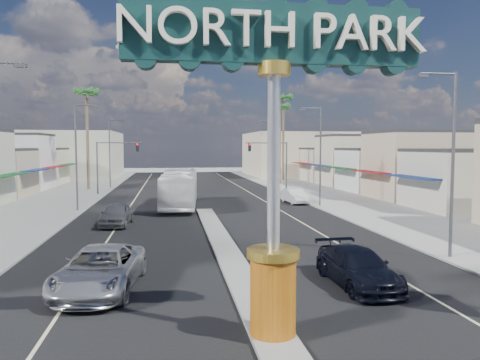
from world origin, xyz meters
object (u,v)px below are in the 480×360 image
object	(u,v)px
gateway_sign	(274,130)
streetlight_r_mid	(319,151)
palm_right_far	(283,103)
car_parked_left	(117,214)
traffic_signal_left	(114,157)
suv_right	(357,267)
palm_left_far	(87,98)
palm_right_mid	(280,111)
streetlight_r_far	(268,149)
streetlight_l_mid	(78,151)
traffic_signal_right	(272,157)
streetlight_l_far	(111,150)
car_parked_right	(294,196)
streetlight_r_near	(450,155)
suv_left	(100,270)
city_bus	(180,188)

from	to	relation	value
gateway_sign	streetlight_r_mid	world-z (taller)	gateway_sign
palm_right_far	car_parked_left	size ratio (longest dim) A/B	3.05
traffic_signal_left	car_parked_left	bearing A→B (deg)	-83.03
palm_right_far	suv_right	xyz separation A→B (m)	(-10.58, -55.45, -11.65)
palm_left_far	palm_right_mid	distance (m)	26.70
streetlight_r_far	car_parked_left	bearing A→B (deg)	-119.76
gateway_sign	traffic_signal_left	size ratio (longest dim) A/B	1.53
gateway_sign	streetlight_l_mid	bearing A→B (deg)	110.42
traffic_signal_right	palm_right_far	distance (m)	20.59
streetlight_l_far	car_parked_left	size ratio (longest dim) A/B	1.95
streetlight_r_far	car_parked_right	xyz separation A→B (m)	(-1.43, -19.11, -4.37)
traffic_signal_right	streetlight_r_mid	xyz separation A→B (m)	(1.25, -13.99, 0.79)
streetlight_r_near	streetlight_r_far	size ratio (longest dim) A/B	1.00
streetlight_l_far	palm_left_far	size ratio (longest dim) A/B	0.69
streetlight_r_far	palm_right_mid	world-z (taller)	palm_right_mid
streetlight_r_mid	suv_right	xyz separation A→B (m)	(-6.02, -23.45, -4.33)
streetlight_l_far	palm_right_far	distance (m)	28.29
palm_right_mid	streetlight_r_far	bearing A→B (deg)	-122.69
streetlight_r_far	palm_right_far	size ratio (longest dim) A/B	0.64
traffic_signal_left	palm_right_far	size ratio (longest dim) A/B	0.43
traffic_signal_left	streetlight_l_far	xyz separation A→B (m)	(-1.25, 8.01, 0.79)
palm_right_far	suv_left	bearing A→B (deg)	-110.57
traffic_signal_left	palm_left_far	size ratio (longest dim) A/B	0.46
streetlight_r_mid	palm_left_far	bearing A→B (deg)	139.52
streetlight_l_mid	streetlight_l_far	world-z (taller)	same
suv_right	car_parked_right	size ratio (longest dim) A/B	1.20
traffic_signal_right	streetlight_l_far	bearing A→B (deg)	157.80
suv_right	traffic_signal_left	bearing A→B (deg)	107.85
streetlight_r_mid	palm_right_far	xyz separation A→B (m)	(4.57, 32.00, 7.32)
traffic_signal_right	streetlight_r_near	xyz separation A→B (m)	(1.25, -33.99, 0.79)
traffic_signal_left	palm_right_mid	size ratio (longest dim) A/B	0.50
palm_left_far	city_bus	xyz separation A→B (m)	(11.00, -18.30, -9.80)
palm_right_far	suv_left	xyz separation A→B (m)	(-20.52, -54.66, -11.56)
car_parked_left	traffic_signal_left	bearing A→B (deg)	101.11
car_parked_right	city_bus	distance (m)	11.11
traffic_signal_left	streetlight_l_far	bearing A→B (deg)	98.86
car_parked_right	palm_right_mid	bearing A→B (deg)	74.41
palm_right_mid	car_parked_left	distance (m)	40.15
traffic_signal_right	streetlight_r_mid	size ratio (longest dim) A/B	0.67
streetlight_r_near	streetlight_r_far	distance (m)	42.00
gateway_sign	palm_right_mid	world-z (taller)	palm_right_mid
car_parked_right	city_bus	size ratio (longest dim) A/B	0.35
car_parked_right	palm_left_far	bearing A→B (deg)	136.36
traffic_signal_right	palm_left_far	distance (m)	24.09
gateway_sign	traffic_signal_right	xyz separation A→B (m)	(9.18, 42.02, -1.65)
palm_right_far	city_bus	size ratio (longest dim) A/B	1.16
streetlight_l_far	palm_right_far	xyz separation A→B (m)	(25.43, 10.00, 7.32)
palm_left_far	palm_right_far	distance (m)	30.48
streetlight_r_near	palm_right_mid	bearing A→B (deg)	86.81
streetlight_l_far	traffic_signal_left	bearing A→B (deg)	-81.14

